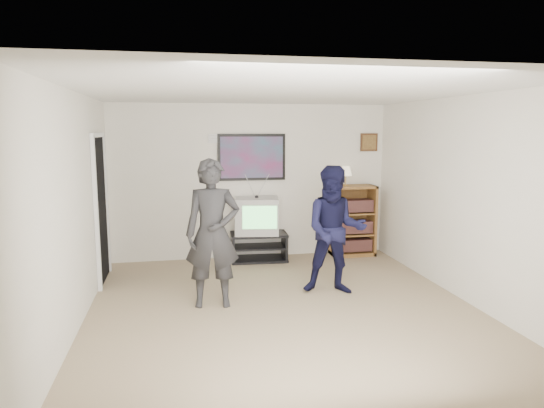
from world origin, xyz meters
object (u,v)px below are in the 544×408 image
object	(u,v)px
bookshelf	(353,220)
person_short	(335,230)
media_stand	(259,247)
person_tall	(213,233)
crt_television	(257,215)

from	to	relation	value
bookshelf	person_short	world-z (taller)	person_short
media_stand	person_tall	distance (m)	2.18
bookshelf	person_tall	bearing A→B (deg)	-141.78
crt_television	person_tall	bearing A→B (deg)	-104.61
person_tall	person_short	size ratio (longest dim) A/B	1.07
person_tall	bookshelf	bearing A→B (deg)	42.78
media_stand	bookshelf	xyz separation A→B (m)	(1.60, 0.05, 0.36)
crt_television	person_short	size ratio (longest dim) A/B	0.41
person_tall	crt_television	bearing A→B (deg)	70.78
crt_television	person_tall	xyz separation A→B (m)	(-0.83, -1.89, 0.14)
media_stand	person_tall	xyz separation A→B (m)	(-0.86, -1.89, 0.65)
crt_television	person_tall	world-z (taller)	person_tall
media_stand	bookshelf	world-z (taller)	bookshelf
bookshelf	crt_television	bearing A→B (deg)	-178.24
crt_television	bookshelf	size ratio (longest dim) A/B	0.58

